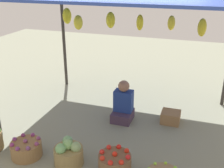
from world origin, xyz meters
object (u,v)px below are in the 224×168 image
basket_red_tomatoes (115,164)px  vendor_person (123,105)px  basket_purple_onions (26,149)px  wooden_crate_near_vendor (171,117)px  basket_cabbages (69,154)px

basket_red_tomatoes → vendor_person: bearing=102.1°
basket_purple_onions → wooden_crate_near_vendor: 2.59m
wooden_crate_near_vendor → vendor_person: bearing=-168.6°
basket_red_tomatoes → basket_cabbages: bearing=-177.9°
vendor_person → basket_purple_onions: (-1.07, -1.55, -0.17)m
basket_red_tomatoes → wooden_crate_near_vendor: 1.75m
wooden_crate_near_vendor → basket_red_tomatoes: bearing=-108.3°
basket_cabbages → wooden_crate_near_vendor: 2.10m
basket_red_tomatoes → wooden_crate_near_vendor: bearing=71.7°
basket_cabbages → basket_red_tomatoes: bearing=2.1°
vendor_person → basket_purple_onions: 1.89m
basket_purple_onions → basket_red_tomatoes: bearing=2.5°
basket_red_tomatoes → wooden_crate_near_vendor: size_ratio=1.34×
basket_purple_onions → basket_cabbages: size_ratio=1.10×
vendor_person → wooden_crate_near_vendor: vendor_person is taller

